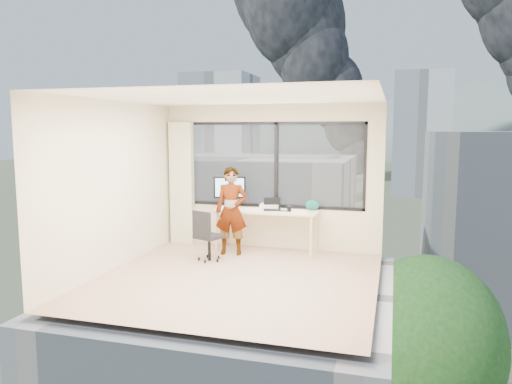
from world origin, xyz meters
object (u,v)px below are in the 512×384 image
(monitor, at_px, (230,192))
(game_console, at_px, (270,206))
(person, at_px, (231,211))
(chair, at_px, (209,235))
(desk, at_px, (266,231))
(laptop, at_px, (272,205))
(handbag, at_px, (312,205))

(monitor, height_order, game_console, monitor)
(person, xyz_separation_m, monitor, (-0.17, 0.40, 0.28))
(chair, bearing_deg, desk, 70.15)
(chair, relative_size, game_console, 2.58)
(desk, height_order, game_console, game_console)
(person, height_order, monitor, person)
(person, distance_m, game_console, 0.76)
(person, relative_size, laptop, 4.78)
(desk, relative_size, chair, 2.07)
(laptop, bearing_deg, handbag, 1.91)
(desk, distance_m, person, 0.75)
(desk, bearing_deg, chair, -130.91)
(desk, bearing_deg, handbag, 13.44)
(chair, bearing_deg, game_console, 74.48)
(chair, distance_m, game_console, 1.34)
(chair, height_order, handbag, handbag)
(desk, height_order, handbag, handbag)
(game_console, distance_m, laptop, 0.21)
(game_console, relative_size, laptop, 1.06)
(chair, height_order, laptop, laptop)
(chair, xyz_separation_m, laptop, (0.86, 0.85, 0.41))
(game_console, bearing_deg, monitor, -175.75)
(chair, bearing_deg, monitor, 108.12)
(person, distance_m, monitor, 0.52)
(person, relative_size, monitor, 2.63)
(chair, distance_m, laptop, 1.28)
(game_console, bearing_deg, laptop, -70.03)
(monitor, relative_size, game_console, 1.72)
(chair, distance_m, monitor, 1.10)
(game_console, bearing_deg, desk, -102.65)
(desk, relative_size, person, 1.18)
(desk, distance_m, monitor, 0.97)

